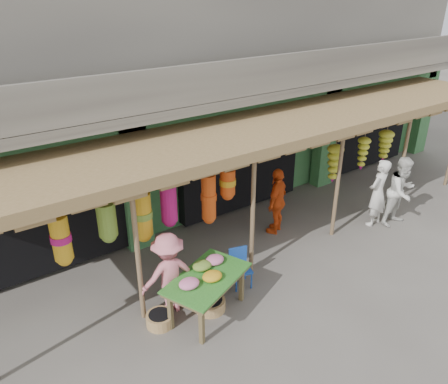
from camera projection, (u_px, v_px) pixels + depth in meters
ground at (296, 243)px, 10.21m from camera, size 80.00×80.00×0.00m
building at (184, 67)px, 12.34m from camera, size 16.40×6.80×7.00m
awning at (274, 130)px, 9.62m from camera, size 14.00×2.70×2.79m
flower_table at (206, 278)px, 7.75m from camera, size 1.83×1.47×0.95m
blue_chair at (240, 265)px, 8.68m from camera, size 0.47×0.47×0.79m
basket_mid at (210, 304)px, 8.11m from camera, size 0.72×0.72×0.22m
basket_right at (160, 320)px, 7.74m from camera, size 0.55×0.55×0.22m
person_front at (378, 193)px, 10.69m from camera, size 0.69×0.50×1.73m
person_right at (402, 191)px, 10.72m from camera, size 0.86×0.67×1.77m
person_vendor at (277, 201)px, 10.38m from camera, size 1.04×0.81×1.65m
person_shopper at (169, 274)px, 7.80m from camera, size 1.10×0.71×1.61m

